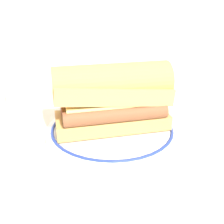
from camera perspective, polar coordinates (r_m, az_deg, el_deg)
name	(u,v)px	position (r m, az deg, el deg)	size (l,w,h in m)	color
ground_plane	(104,131)	(0.54, -1.75, -3.95)	(1.50, 1.50, 0.00)	beige
plate	(112,130)	(0.53, 0.00, -3.70)	(0.25, 0.25, 0.01)	white
sausage_sandwich	(112,97)	(0.50, 0.00, 3.21)	(0.22, 0.13, 0.12)	tan
drinking_glass	(21,91)	(0.63, -18.40, 4.09)	(0.07, 0.07, 0.12)	silver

